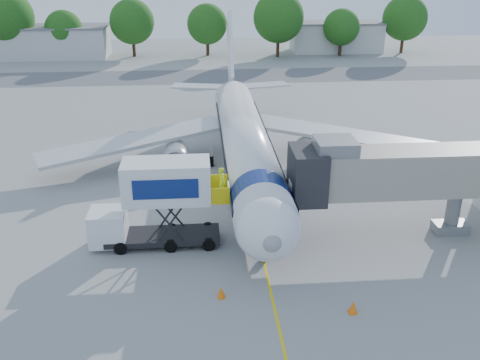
{
  "coord_description": "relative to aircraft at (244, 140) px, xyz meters",
  "views": [
    {
      "loc": [
        -3.57,
        -36.51,
        16.78
      ],
      "look_at": [
        -1.02,
        -4.73,
        3.2
      ],
      "focal_mm": 40.0,
      "sensor_mm": 36.0,
      "label": 1
    }
  ],
  "objects": [
    {
      "name": "tree_c",
      "position": [
        -14.48,
        55.43,
        2.95
      ],
      "size": [
        7.62,
        7.62,
        9.72
      ],
      "color": "#382314",
      "rests_on": "ground"
    },
    {
      "name": "ground_tug",
      "position": [
        4.57,
        -19.61,
        -2.26
      ],
      "size": [
        3.52,
        2.29,
        1.3
      ],
      "rotation": [
        0.0,
        0.0,
        -0.2
      ],
      "color": "white",
      "rests_on": "ground"
    },
    {
      "name": "taxiway_strip",
      "position": [
        0.0,
        37.88,
        -2.94
      ],
      "size": [
        120.0,
        10.0,
        0.01
      ],
      "primitive_type": "cube",
      "color": "#59595B",
      "rests_on": "ground"
    },
    {
      "name": "tree_d",
      "position": [
        -1.6,
        55.43,
        2.42
      ],
      "size": [
        6.95,
        6.95,
        8.86
      ],
      "color": "#382314",
      "rests_on": "ground"
    },
    {
      "name": "tree_g",
      "position": [
        33.58,
        55.36,
        3.14
      ],
      "size": [
        7.87,
        7.87,
        10.04
      ],
      "color": "#382314",
      "rests_on": "ground"
    },
    {
      "name": "safety_cone_b",
      "position": [
        -2.67,
        -17.07,
        -2.62
      ],
      "size": [
        0.43,
        0.43,
        0.68
      ],
      "color": "orange",
      "rests_on": "ground"
    },
    {
      "name": "tree_b",
      "position": [
        -25.91,
        54.66,
        1.92
      ],
      "size": [
        6.3,
        6.3,
        8.03
      ],
      "color": "#382314",
      "rests_on": "ground"
    },
    {
      "name": "ground",
      "position": [
        0.0,
        -4.12,
        -2.95
      ],
      "size": [
        160.0,
        160.0,
        0.0
      ],
      "primitive_type": "plane",
      "color": "gray",
      "rests_on": "ground"
    },
    {
      "name": "guidance_line",
      "position": [
        0.0,
        -4.12,
        -2.94
      ],
      "size": [
        0.15,
        70.0,
        0.01
      ],
      "primitive_type": "cube",
      "color": "yellow",
      "rests_on": "ground"
    },
    {
      "name": "tree_e",
      "position": [
        10.53,
        52.99,
        3.73
      ],
      "size": [
        8.63,
        8.63,
        11.0
      ],
      "color": "#382314",
      "rests_on": "ground"
    },
    {
      "name": "tree_a",
      "position": [
        -35.0,
        54.71,
        3.97
      ],
      "size": [
        8.93,
        8.93,
        11.39
      ],
      "color": "#382314",
      "rests_on": "ground"
    },
    {
      "name": "tree_f",
      "position": [
        21.71,
        53.56,
        1.92
      ],
      "size": [
        6.3,
        6.3,
        8.03
      ],
      "color": "#382314",
      "rests_on": "ground"
    },
    {
      "name": "jet_bridge",
      "position": [
        7.99,
        -11.12,
        1.39
      ],
      "size": [
        13.9,
        3.2,
        6.6
      ],
      "color": "gray",
      "rests_on": "ground"
    },
    {
      "name": "outbuilding_right",
      "position": [
        22.0,
        57.88,
        -0.29
      ],
      "size": [
        16.4,
        7.4,
        5.3
      ],
      "color": "beige",
      "rests_on": "ground"
    },
    {
      "name": "catering_hiloader",
      "position": [
        -6.26,
        -11.12,
        -0.19
      ],
      "size": [
        8.5,
        2.44,
        5.5
      ],
      "color": "black",
      "rests_on": "ground"
    },
    {
      "name": "aircraft",
      "position": [
        0.0,
        0.0,
        0.0
      ],
      "size": [
        34.17,
        37.73,
        11.35
      ],
      "color": "white",
      "rests_on": "ground"
    },
    {
      "name": "safety_cone_a",
      "position": [
        3.9,
        -18.92,
        -2.6
      ],
      "size": [
        0.46,
        0.46,
        0.73
      ],
      "color": "orange",
      "rests_on": "ground"
    },
    {
      "name": "outbuilding_left",
      "position": [
        -28.0,
        55.88,
        -0.29
      ],
      "size": [
        18.4,
        8.4,
        5.3
      ],
      "color": "beige",
      "rests_on": "ground"
    }
  ]
}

